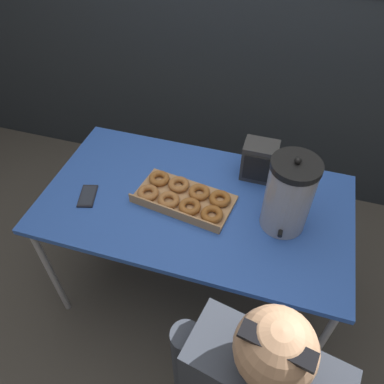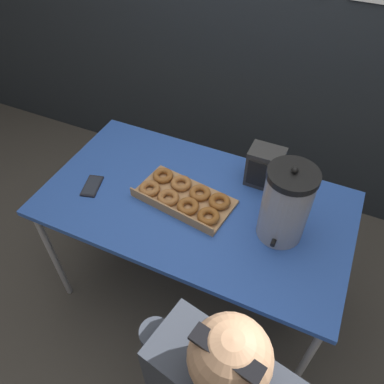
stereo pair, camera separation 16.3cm
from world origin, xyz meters
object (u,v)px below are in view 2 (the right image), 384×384
at_px(coffee_urn, 286,205).
at_px(cell_phone, 92,186).
at_px(donut_box, 184,197).
at_px(space_heater, 265,167).

distance_m(coffee_urn, cell_phone, 0.93).
bearing_deg(coffee_urn, cell_phone, -173.14).
height_order(donut_box, space_heater, space_heater).
distance_m(donut_box, coffee_urn, 0.49).
xyz_separation_m(coffee_urn, space_heater, (-0.16, 0.27, -0.08)).
bearing_deg(coffee_urn, space_heater, 120.27).
relative_size(donut_box, space_heater, 2.47).
xyz_separation_m(donut_box, cell_phone, (-0.45, -0.11, -0.02)).
relative_size(donut_box, cell_phone, 3.11).
bearing_deg(cell_phone, space_heater, 11.49).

